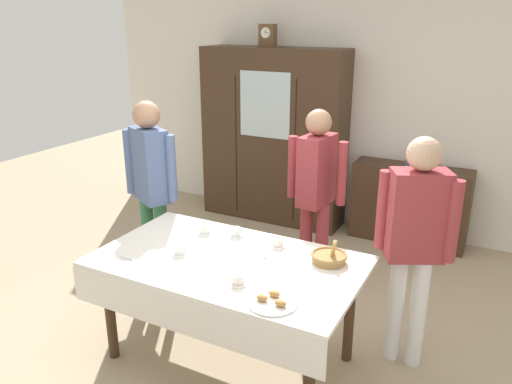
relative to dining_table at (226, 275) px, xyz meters
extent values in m
plane|color=tan|center=(0.00, 0.24, -0.68)|extent=(12.00, 12.00, 0.00)
cube|color=silver|center=(0.00, 2.89, 0.67)|extent=(6.40, 0.10, 2.70)
cylinder|color=#3D2819|center=(-0.74, -0.33, -0.30)|extent=(0.07, 0.07, 0.75)
cylinder|color=#3D2819|center=(0.74, -0.33, -0.30)|extent=(0.07, 0.07, 0.75)
cylinder|color=#3D2819|center=(-0.74, 0.40, -0.30)|extent=(0.07, 0.07, 0.75)
cylinder|color=#3D2819|center=(0.74, 0.40, -0.30)|extent=(0.07, 0.07, 0.75)
cube|color=white|center=(0.00, 0.04, 0.09)|extent=(1.76, 1.02, 0.03)
cube|color=white|center=(0.00, -0.47, -0.05)|extent=(1.76, 0.01, 0.24)
cube|color=#3D2819|center=(-0.90, 2.59, 0.32)|extent=(1.67, 0.45, 1.99)
cube|color=silver|center=(-0.90, 2.36, 0.72)|extent=(0.60, 0.01, 0.72)
cube|color=black|center=(-1.27, 2.36, 0.22)|extent=(0.01, 0.01, 1.59)
cube|color=black|center=(-0.53, 2.36, 0.22)|extent=(0.01, 0.01, 1.59)
cube|color=brown|center=(-0.98, 2.59, 1.43)|extent=(0.18, 0.10, 0.24)
cylinder|color=white|center=(-0.98, 2.54, 1.46)|extent=(0.11, 0.01, 0.11)
cube|color=black|center=(-0.98, 2.53, 1.48)|extent=(0.00, 0.00, 0.04)
cube|color=black|center=(-0.96, 2.53, 1.46)|extent=(0.05, 0.00, 0.00)
cube|color=#3D2819|center=(0.68, 2.64, -0.26)|extent=(1.20, 0.35, 0.84)
cube|color=#B29333|center=(0.68, 2.64, 0.17)|extent=(0.15, 0.16, 0.02)
cube|color=#2D5184|center=(0.68, 2.64, 0.19)|extent=(0.14, 0.19, 0.02)
cube|color=#664C7A|center=(0.68, 2.64, 0.22)|extent=(0.16, 0.18, 0.03)
cylinder|color=white|center=(0.22, -0.22, 0.11)|extent=(0.13, 0.13, 0.01)
cylinder|color=white|center=(0.22, -0.22, 0.14)|extent=(0.08, 0.08, 0.05)
torus|color=white|center=(0.25, -0.22, 0.14)|extent=(0.04, 0.01, 0.04)
cylinder|color=#47230F|center=(0.22, -0.22, 0.16)|extent=(0.06, 0.06, 0.01)
cylinder|color=white|center=(-0.33, -0.05, 0.11)|extent=(0.13, 0.13, 0.01)
cylinder|color=white|center=(-0.33, -0.05, 0.14)|extent=(0.08, 0.08, 0.05)
torus|color=white|center=(-0.29, -0.05, 0.14)|extent=(0.04, 0.01, 0.04)
cylinder|color=#47230F|center=(-0.33, -0.05, 0.16)|extent=(0.06, 0.06, 0.01)
cylinder|color=silver|center=(-0.14, 0.39, 0.11)|extent=(0.13, 0.13, 0.01)
cylinder|color=silver|center=(-0.14, 0.39, 0.14)|extent=(0.08, 0.08, 0.05)
torus|color=silver|center=(-0.11, 0.39, 0.14)|extent=(0.04, 0.01, 0.04)
cylinder|color=white|center=(0.21, 0.37, 0.11)|extent=(0.13, 0.13, 0.01)
cylinder|color=white|center=(0.21, 0.37, 0.14)|extent=(0.08, 0.08, 0.05)
torus|color=white|center=(0.24, 0.37, 0.14)|extent=(0.04, 0.01, 0.04)
cylinder|color=silver|center=(-0.37, 0.32, 0.11)|extent=(0.13, 0.13, 0.01)
cylinder|color=silver|center=(-0.37, 0.32, 0.14)|extent=(0.08, 0.08, 0.05)
torus|color=silver|center=(-0.33, 0.32, 0.14)|extent=(0.04, 0.01, 0.04)
cylinder|color=#9E7542|center=(0.61, 0.31, 0.13)|extent=(0.22, 0.22, 0.05)
torus|color=#9E7542|center=(0.61, 0.31, 0.15)|extent=(0.24, 0.24, 0.02)
cylinder|color=tan|center=(0.63, 0.29, 0.20)|extent=(0.04, 0.03, 0.12)
cylinder|color=tan|center=(0.64, 0.31, 0.20)|extent=(0.04, 0.03, 0.12)
cylinder|color=tan|center=(0.63, 0.32, 0.20)|extent=(0.03, 0.04, 0.12)
cylinder|color=white|center=(0.50, -0.32, 0.11)|extent=(0.28, 0.28, 0.01)
ellipsoid|color=#BC7F3D|center=(0.56, -0.34, 0.13)|extent=(0.07, 0.05, 0.04)
ellipsoid|color=#BC7F3D|center=(0.48, -0.26, 0.13)|extent=(0.07, 0.05, 0.04)
ellipsoid|color=#BC7F3D|center=(0.44, -0.33, 0.13)|extent=(0.07, 0.05, 0.04)
cube|color=silver|center=(0.15, 0.17, 0.10)|extent=(0.10, 0.01, 0.00)
ellipsoid|color=silver|center=(0.21, 0.17, 0.11)|extent=(0.03, 0.02, 0.01)
cube|color=silver|center=(-0.60, -0.27, 0.10)|extent=(0.10, 0.01, 0.00)
ellipsoid|color=silver|center=(-0.55, -0.27, 0.11)|extent=(0.03, 0.02, 0.01)
cylinder|color=silver|center=(1.01, 0.58, -0.28)|extent=(0.11, 0.11, 0.80)
cylinder|color=silver|center=(1.16, 0.58, -0.28)|extent=(0.11, 0.11, 0.80)
cube|color=#933338|center=(1.09, 0.58, 0.42)|extent=(0.41, 0.34, 0.60)
sphere|color=tan|center=(1.09, 0.58, 0.83)|extent=(0.22, 0.22, 0.22)
cylinder|color=#933338|center=(0.87, 0.58, 0.42)|extent=(0.08, 0.08, 0.54)
cylinder|color=#933338|center=(1.31, 0.58, 0.42)|extent=(0.08, 0.08, 0.54)
cylinder|color=#33704C|center=(-1.17, 0.62, -0.26)|extent=(0.11, 0.11, 0.82)
cylinder|color=#33704C|center=(-1.02, 0.62, -0.26)|extent=(0.11, 0.11, 0.82)
cube|color=slate|center=(-1.09, 0.62, 0.46)|extent=(0.41, 0.35, 0.62)
sphere|color=tan|center=(-1.09, 0.62, 0.88)|extent=(0.22, 0.22, 0.22)
cylinder|color=slate|center=(-1.31, 0.62, 0.46)|extent=(0.08, 0.08, 0.56)
cylinder|color=slate|center=(-0.87, 0.62, 0.46)|extent=(0.08, 0.08, 0.56)
cylinder|color=#933338|center=(0.07, 1.26, -0.28)|extent=(0.11, 0.11, 0.79)
cylinder|color=#933338|center=(0.22, 1.26, -0.28)|extent=(0.11, 0.11, 0.79)
cube|color=#933338|center=(0.14, 1.26, 0.41)|extent=(0.24, 0.38, 0.59)
sphere|color=tan|center=(0.14, 1.26, 0.82)|extent=(0.21, 0.21, 0.21)
cylinder|color=#933338|center=(-0.08, 1.26, 0.41)|extent=(0.08, 0.08, 0.53)
cylinder|color=#933338|center=(0.36, 1.26, 0.41)|extent=(0.08, 0.08, 0.53)
camera|label=1|loc=(1.55, -2.53, 1.62)|focal=35.25mm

